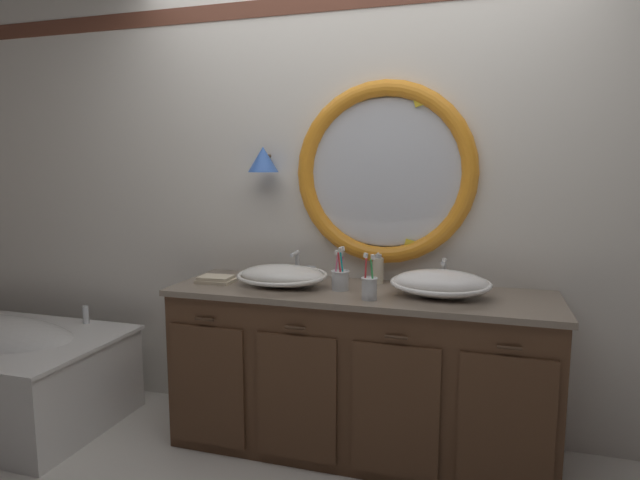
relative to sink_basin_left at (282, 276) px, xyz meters
name	(u,v)px	position (x,y,z in m)	size (l,w,h in m)	color
ground_plane	(326,472)	(0.31, -0.24, -0.90)	(14.00, 14.00, 0.00)	silver
back_wall_assembly	(358,194)	(0.32, 0.35, 0.41)	(6.40, 0.26, 2.60)	silver
vanity_counter	(358,370)	(0.40, 0.03, -0.48)	(1.93, 0.61, 0.84)	brown
sink_basin_left	(282,276)	(0.00, 0.00, 0.00)	(0.47, 0.47, 0.11)	white
sink_basin_right	(440,284)	(0.80, 0.00, 0.01)	(0.47, 0.47, 0.13)	white
faucet_set_left	(297,267)	(0.00, 0.23, 0.00)	(0.22, 0.12, 0.15)	silver
faucet_set_right	(444,276)	(0.80, 0.23, 0.00)	(0.21, 0.13, 0.15)	silver
toothbrush_holder_left	(340,279)	(0.31, 0.01, 0.00)	(0.09, 0.09, 0.22)	silver
toothbrush_holder_right	(369,287)	(0.49, -0.14, 0.00)	(0.08, 0.08, 0.22)	silver
soap_dispenser	(378,270)	(0.46, 0.22, 0.02)	(0.06, 0.07, 0.17)	#EFE5C6
folded_hand_towel	(216,279)	(-0.37, -0.02, -0.04)	(0.19, 0.13, 0.04)	beige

